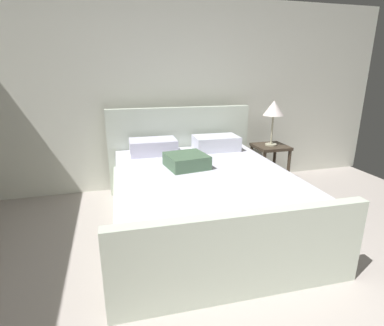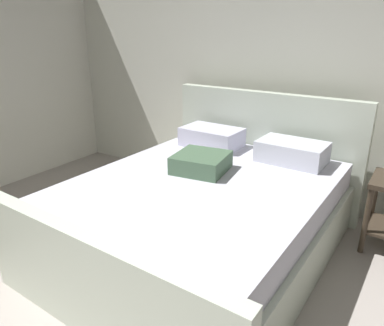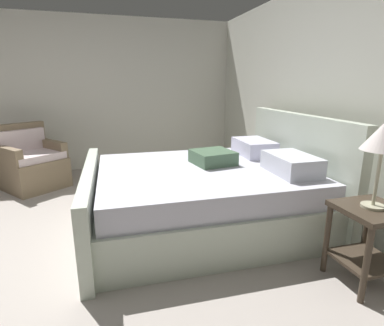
% 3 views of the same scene
% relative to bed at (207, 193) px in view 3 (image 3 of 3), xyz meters
% --- Properties ---
extents(wall_back, '(5.83, 0.12, 2.51)m').
position_rel_bed_xyz_m(wall_back, '(0.25, 1.30, 0.91)').
color(wall_back, silver).
rests_on(wall_back, ground).
extents(wall_side_left, '(0.12, 6.79, 2.51)m').
position_rel_bed_xyz_m(wall_side_left, '(-2.66, -2.09, 0.91)').
color(wall_side_left, silver).
rests_on(wall_side_left, ground).
extents(bed, '(1.97, 2.35, 1.14)m').
position_rel_bed_xyz_m(bed, '(0.00, 0.00, 0.00)').
color(bed, silver).
rests_on(bed, ground).
extents(nightstand_right, '(0.44, 0.44, 0.60)m').
position_rel_bed_xyz_m(nightstand_right, '(1.27, 0.81, 0.06)').
color(nightstand_right, '#3C3125').
rests_on(nightstand_right, ground).
extents(table_lamp_right, '(0.28, 0.28, 0.62)m').
position_rel_bed_xyz_m(table_lamp_right, '(1.27, 0.81, 0.75)').
color(table_lamp_right, '#B7B293').
rests_on(table_lamp_right, nightstand_right).
extents(armchair, '(1.02, 1.02, 0.90)m').
position_rel_bed_xyz_m(armchair, '(-1.81, -2.02, 0.01)').
color(armchair, '#867055').
rests_on(armchair, ground).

